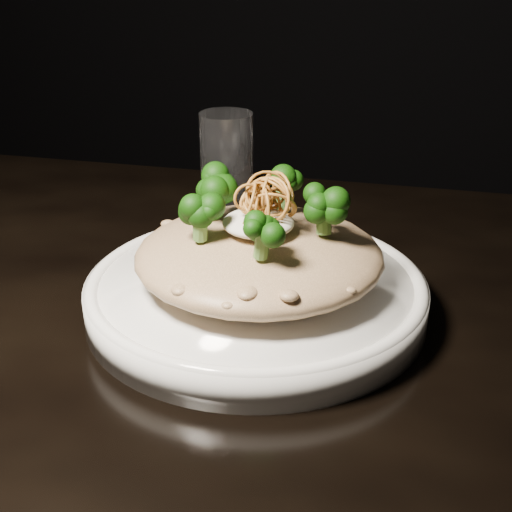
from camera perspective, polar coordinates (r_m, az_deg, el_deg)
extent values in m
cube|color=black|center=(0.64, -1.06, -6.93)|extent=(1.10, 0.80, 0.04)
cylinder|color=black|center=(1.27, -18.67, -10.56)|extent=(0.05, 0.05, 0.71)
cylinder|color=white|center=(0.64, 0.00, -3.20)|extent=(0.30, 0.30, 0.03)
ellipsoid|color=brown|center=(0.62, 0.26, 0.07)|extent=(0.22, 0.22, 0.05)
ellipsoid|color=white|center=(0.60, 0.18, 2.67)|extent=(0.06, 0.06, 0.02)
cylinder|color=silver|center=(0.88, -2.36, 7.72)|extent=(0.07, 0.07, 0.11)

